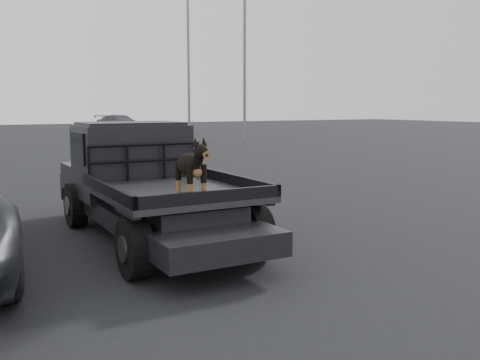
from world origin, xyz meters
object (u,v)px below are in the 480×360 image
distant_car_b (120,124)px  floodlight_mid (245,13)px  dog (191,170)px  floodlight_far (188,10)px  flatbed_ute (151,211)px

distant_car_b → floodlight_mid: bearing=-85.6°
dog → floodlight_far: (12.95, 29.59, 7.47)m
dog → distant_car_b: 35.12m
distant_car_b → flatbed_ute: bearing=-121.0°
flatbed_ute → dog: size_ratio=7.30×
distant_car_b → floodlight_mid: floodlight_mid is taller
dog → distant_car_b: size_ratio=0.15×
floodlight_mid → floodlight_far: 7.51m
distant_car_b → dog: bearing=-120.4°
distant_car_b → floodlight_mid: (4.18, -11.70, 6.78)m
floodlight_mid → distant_car_b: bearing=109.7°
floodlight_far → distant_car_b: bearing=131.4°
flatbed_ute → distant_car_b: (9.03, 32.09, 0.25)m
floodlight_mid → floodlight_far: bearing=93.0°
floodlight_mid → floodlight_far: (-0.38, 7.39, 1.27)m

